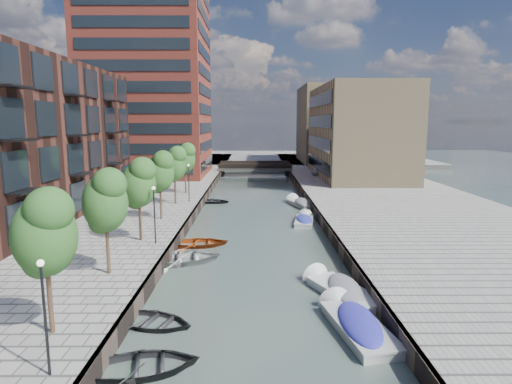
{
  "coord_description": "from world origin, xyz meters",
  "views": [
    {
      "loc": [
        -0.17,
        -5.5,
        9.59
      ],
      "look_at": [
        0.0,
        31.42,
        3.5
      ],
      "focal_mm": 30.0,
      "sensor_mm": 36.0,
      "label": 1
    }
  ],
  "objects_px": {
    "motorboat_3": "(304,220)",
    "motorboat_0": "(354,323)",
    "sloop_3": "(184,263)",
    "motorboat_4": "(301,203)",
    "sloop_0": "(144,371)",
    "tree_1": "(44,231)",
    "tree_3": "(138,182)",
    "sloop_4": "(213,203)",
    "bridge": "(255,167)",
    "tree_6": "(185,158)",
    "car": "(317,171)",
    "sloop_2": "(199,246)",
    "motorboat_1": "(339,290)",
    "tree_5": "(174,163)",
    "tree_4": "(160,171)",
    "tree_2": "(105,199)",
    "sloop_1": "(153,325)"
  },
  "relations": [
    {
      "from": "motorboat_3",
      "to": "motorboat_0",
      "type": "bearing_deg",
      "value": -90.36
    },
    {
      "from": "sloop_3",
      "to": "motorboat_4",
      "type": "height_order",
      "value": "motorboat_4"
    },
    {
      "from": "sloop_0",
      "to": "motorboat_4",
      "type": "bearing_deg",
      "value": -28.07
    },
    {
      "from": "tree_1",
      "to": "motorboat_3",
      "type": "relative_size",
      "value": 1.2
    },
    {
      "from": "tree_3",
      "to": "sloop_4",
      "type": "relative_size",
      "value": 1.47
    },
    {
      "from": "bridge",
      "to": "tree_3",
      "type": "relative_size",
      "value": 2.18
    },
    {
      "from": "tree_6",
      "to": "car",
      "type": "relative_size",
      "value": 1.54
    },
    {
      "from": "tree_1",
      "to": "car",
      "type": "bearing_deg",
      "value": 70.51
    },
    {
      "from": "sloop_0",
      "to": "motorboat_4",
      "type": "xyz_separation_m",
      "value": [
        9.71,
        33.34,
        0.23
      ]
    },
    {
      "from": "tree_3",
      "to": "sloop_2",
      "type": "bearing_deg",
      "value": 23.88
    },
    {
      "from": "tree_3",
      "to": "motorboat_1",
      "type": "height_order",
      "value": "tree_3"
    },
    {
      "from": "tree_5",
      "to": "motorboat_1",
      "type": "xyz_separation_m",
      "value": [
        13.13,
        -21.63,
        -5.08
      ]
    },
    {
      "from": "sloop_2",
      "to": "motorboat_0",
      "type": "relative_size",
      "value": 0.77
    },
    {
      "from": "tree_4",
      "to": "motorboat_4",
      "type": "height_order",
      "value": "tree_4"
    },
    {
      "from": "car",
      "to": "sloop_2",
      "type": "bearing_deg",
      "value": -108.21
    },
    {
      "from": "tree_4",
      "to": "sloop_4",
      "type": "distance_m",
      "value": 14.24
    },
    {
      "from": "motorboat_0",
      "to": "sloop_3",
      "type": "bearing_deg",
      "value": 135.23
    },
    {
      "from": "tree_5",
      "to": "car",
      "type": "xyz_separation_m",
      "value": [
        18.6,
        24.53,
        -3.65
      ]
    },
    {
      "from": "bridge",
      "to": "sloop_4",
      "type": "xyz_separation_m",
      "value": [
        -5.14,
        -27.22,
        -1.39
      ]
    },
    {
      "from": "tree_4",
      "to": "tree_5",
      "type": "height_order",
      "value": "same"
    },
    {
      "from": "sloop_0",
      "to": "motorboat_0",
      "type": "bearing_deg",
      "value": -80.64
    },
    {
      "from": "sloop_0",
      "to": "motorboat_0",
      "type": "xyz_separation_m",
      "value": [
        9.02,
        3.5,
        0.23
      ]
    },
    {
      "from": "tree_5",
      "to": "motorboat_0",
      "type": "relative_size",
      "value": 1.01
    },
    {
      "from": "tree_2",
      "to": "tree_3",
      "type": "distance_m",
      "value": 7.0
    },
    {
      "from": "sloop_0",
      "to": "sloop_3",
      "type": "distance_m",
      "value": 12.98
    },
    {
      "from": "sloop_0",
      "to": "sloop_1",
      "type": "relative_size",
      "value": 1.09
    },
    {
      "from": "tree_4",
      "to": "tree_6",
      "type": "height_order",
      "value": "same"
    },
    {
      "from": "tree_1",
      "to": "car",
      "type": "distance_m",
      "value": 55.84
    },
    {
      "from": "bridge",
      "to": "motorboat_4",
      "type": "relative_size",
      "value": 2.21
    },
    {
      "from": "tree_3",
      "to": "motorboat_0",
      "type": "xyz_separation_m",
      "value": [
        13.04,
        -11.71,
        -5.08
      ]
    },
    {
      "from": "tree_1",
      "to": "tree_5",
      "type": "distance_m",
      "value": 28.0
    },
    {
      "from": "tree_2",
      "to": "sloop_3",
      "type": "relative_size",
      "value": 1.15
    },
    {
      "from": "sloop_3",
      "to": "motorboat_0",
      "type": "relative_size",
      "value": 0.88
    },
    {
      "from": "tree_4",
      "to": "tree_5",
      "type": "distance_m",
      "value": 7.0
    },
    {
      "from": "motorboat_4",
      "to": "motorboat_3",
      "type": "bearing_deg",
      "value": -93.75
    },
    {
      "from": "tree_2",
      "to": "motorboat_1",
      "type": "xyz_separation_m",
      "value": [
        13.13,
        -0.63,
        -5.08
      ]
    },
    {
      "from": "bridge",
      "to": "motorboat_0",
      "type": "relative_size",
      "value": 2.2
    },
    {
      "from": "sloop_4",
      "to": "motorboat_4",
      "type": "distance_m",
      "value": 10.5
    },
    {
      "from": "tree_4",
      "to": "motorboat_4",
      "type": "bearing_deg",
      "value": 39.03
    },
    {
      "from": "motorboat_1",
      "to": "tree_2",
      "type": "bearing_deg",
      "value": 177.27
    },
    {
      "from": "sloop_0",
      "to": "sloop_4",
      "type": "height_order",
      "value": "sloop_0"
    },
    {
      "from": "motorboat_1",
      "to": "tree_3",
      "type": "bearing_deg",
      "value": 149.86
    },
    {
      "from": "sloop_1",
      "to": "car",
      "type": "relative_size",
      "value": 1.05
    },
    {
      "from": "tree_6",
      "to": "sloop_3",
      "type": "xyz_separation_m",
      "value": [
        3.5,
        -23.24,
        -5.31
      ]
    },
    {
      "from": "sloop_2",
      "to": "motorboat_0",
      "type": "bearing_deg",
      "value": -152.46
    },
    {
      "from": "sloop_0",
      "to": "motorboat_1",
      "type": "bearing_deg",
      "value": -62.08
    },
    {
      "from": "tree_4",
      "to": "tree_1",
      "type": "bearing_deg",
      "value": -90.0
    },
    {
      "from": "tree_1",
      "to": "sloop_1",
      "type": "height_order",
      "value": "tree_1"
    },
    {
      "from": "tree_4",
      "to": "motorboat_0",
      "type": "height_order",
      "value": "tree_4"
    },
    {
      "from": "sloop_2",
      "to": "motorboat_1",
      "type": "distance_m",
      "value": 13.09
    }
  ]
}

